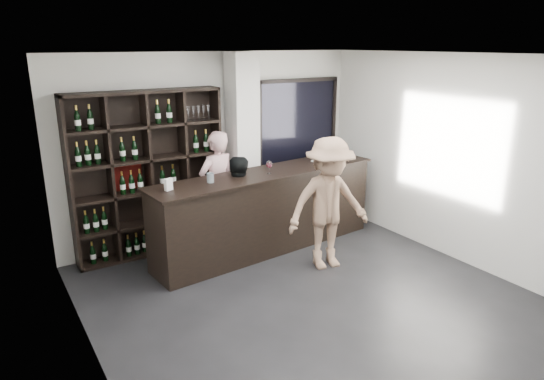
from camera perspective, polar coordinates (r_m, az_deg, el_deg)
floor at (r=6.02m, az=5.46°, el=-13.33°), size 5.00×5.50×0.01m
wine_shelf at (r=7.20m, az=-14.30°, el=1.76°), size 2.20×0.35×2.40m
structural_column at (r=7.63m, az=-3.44°, el=5.03°), size 0.40×0.40×2.90m
glass_panel at (r=8.45m, az=3.03°, el=5.86°), size 1.60×0.08×2.10m
tasting_counter at (r=7.26m, az=-0.59°, el=-2.49°), size 3.67×0.75×1.21m
taster_pink at (r=7.49m, az=-6.46°, el=0.25°), size 0.72×0.55×1.77m
taster_black at (r=7.09m, az=-4.12°, el=-1.89°), size 0.84×0.73×1.48m
customer at (r=6.64m, az=6.66°, el=-1.64°), size 1.30×0.90×1.84m
wine_glass at (r=6.96m, az=-0.33°, el=2.78°), size 0.12×0.12×0.22m
spit_cup at (r=6.59m, az=-7.27°, el=1.44°), size 0.13×0.13×0.13m
napkin_stack at (r=7.74m, az=5.19°, el=3.42°), size 0.14×0.14×0.02m
card_stand at (r=6.32m, az=-12.09°, el=0.64°), size 0.12×0.09×0.16m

